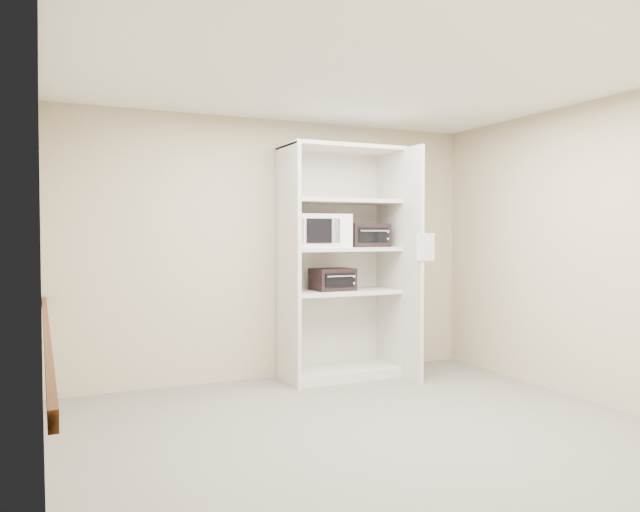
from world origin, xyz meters
name	(u,v)px	position (x,y,z in m)	size (l,w,h in m)	color
floor	(366,431)	(0.00, 0.00, 0.00)	(4.50, 4.00, 0.01)	#696258
ceiling	(367,75)	(0.00, 0.00, 2.70)	(4.50, 4.00, 0.01)	white
wall_back	(275,249)	(0.00, 2.00, 1.35)	(4.50, 0.02, 2.70)	beige
wall_front	(573,268)	(0.00, -2.00, 1.35)	(4.50, 0.02, 2.70)	beige
wall_left	(41,260)	(-2.25, 0.00, 1.35)	(0.02, 4.00, 2.70)	beige
wall_right	(585,251)	(2.25, 0.00, 1.35)	(0.02, 4.00, 2.70)	beige
shelving_unit	(345,270)	(0.67, 1.70, 1.13)	(1.24, 0.92, 2.42)	silver
microwave	(319,231)	(0.37, 1.70, 1.54)	(0.57, 0.43, 0.34)	white
toaster_oven_upper	(366,235)	(0.91, 1.68, 1.49)	(0.43, 0.32, 0.25)	black
toaster_oven_lower	(333,279)	(0.53, 1.71, 1.03)	(0.41, 0.31, 0.23)	black
paper_sign	(426,247)	(1.25, 1.07, 1.38)	(0.21, 0.01, 0.27)	white
chair_rail	(47,333)	(-2.23, 0.00, 0.90)	(0.04, 3.98, 0.08)	black
wall_poster	(43,245)	(-2.24, 0.26, 1.43)	(0.01, 0.17, 0.24)	white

